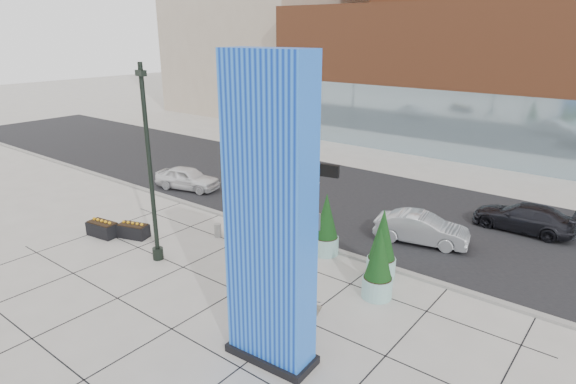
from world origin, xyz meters
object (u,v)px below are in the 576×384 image
Objects in this scene: car_white_west at (187,178)px; concrete_bollard at (218,230)px; lamp_post at (151,185)px; blue_pylon at (270,224)px; car_silver_mid at (422,229)px; public_art_sculpture at (289,277)px; overhead_street_sign at (310,177)px.

concrete_bollard is at bearing -135.13° from car_white_west.
concrete_bollard is at bearing 84.58° from lamp_post.
blue_pylon is 16.95m from car_white_west.
lamp_post is 11.75m from car_silver_mid.
blue_pylon reaches higher than car_silver_mid.
blue_pylon is 1.81× the size of public_art_sculpture.
overhead_street_sign is at bearing 112.78° from blue_pylon.
public_art_sculpture is 8.08m from car_silver_mid.
overhead_street_sign reaches higher than car_silver_mid.
concrete_bollard is 9.21m from car_silver_mid.
blue_pylon is 1.09× the size of lamp_post.
car_white_west reaches higher than car_silver_mid.
lamp_post is at bearing 162.41° from blue_pylon.
car_white_west is (-11.08, 3.01, -2.86)m from overhead_street_sign.
car_silver_mid is (7.93, 8.28, -2.59)m from lamp_post.
overhead_street_sign is at bearing 9.86° from concrete_bollard.
lamp_post is at bearing 165.06° from public_art_sculpture.
blue_pylon is 10.82m from car_silver_mid.
concrete_bollard is at bearing 142.30° from blue_pylon.
blue_pylon is 9.85m from concrete_bollard.
car_white_west is at bearing 135.00° from public_art_sculpture.
lamp_post reaches higher than car_white_west.
lamp_post reaches higher than overhead_street_sign.
overhead_street_sign is (-2.91, 5.89, -0.66)m from blue_pylon.
public_art_sculpture is at bearing 2.80° from lamp_post.
car_white_west is at bearing 153.93° from overhead_street_sign.
car_silver_mid is at bearing -99.38° from car_white_west.
concrete_bollard is at bearing 138.36° from public_art_sculpture.
public_art_sculpture is 1.22× the size of car_white_west.
lamp_post is at bearing 123.48° from car_silver_mid.
public_art_sculpture is (-1.15, 2.28, -2.93)m from blue_pylon.
public_art_sculpture is 1.18× the size of car_silver_mid.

